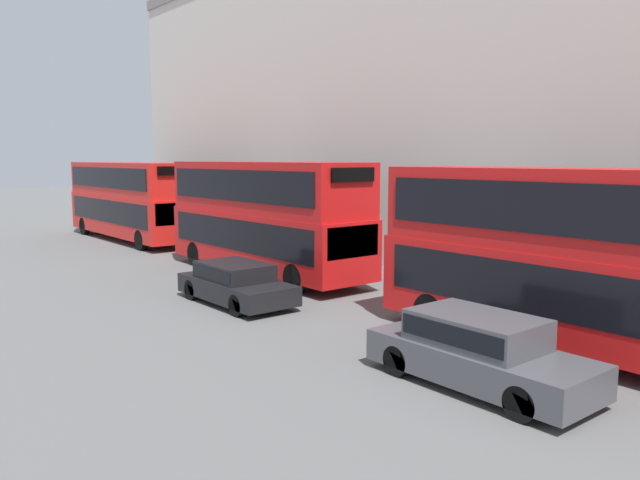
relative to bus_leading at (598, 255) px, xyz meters
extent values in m
cube|color=red|center=(0.00, 0.01, -0.97)|extent=(2.55, 10.60, 2.02)
cube|color=red|center=(0.00, 0.01, 0.96)|extent=(2.50, 10.39, 1.84)
cube|color=black|center=(0.00, 0.01, -0.73)|extent=(2.59, 9.75, 1.13)
cube|color=black|center=(0.00, 0.01, 1.05)|extent=(2.59, 9.75, 1.11)
cylinder|color=black|center=(-1.12, 3.71, -1.83)|extent=(0.30, 1.00, 1.00)
cylinder|color=black|center=(1.13, 3.71, -1.83)|extent=(0.30, 1.00, 1.00)
cube|color=red|center=(0.00, 12.99, -0.95)|extent=(2.55, 10.08, 2.06)
cube|color=red|center=(0.00, 12.99, 1.02)|extent=(2.50, 9.87, 1.89)
cube|color=black|center=(0.00, 12.99, -0.70)|extent=(2.59, 9.27, 1.15)
cube|color=black|center=(0.00, 12.99, 1.12)|extent=(2.59, 9.27, 1.13)
cube|color=black|center=(0.00, 7.98, -0.54)|extent=(2.17, 0.06, 1.03)
cube|color=black|center=(0.00, 7.98, 1.59)|extent=(1.78, 0.06, 0.45)
cylinder|color=black|center=(-1.12, 9.55, -1.83)|extent=(0.30, 1.00, 1.00)
cylinder|color=black|center=(1.13, 9.55, -1.83)|extent=(0.30, 1.00, 1.00)
cylinder|color=black|center=(-1.12, 16.43, -1.83)|extent=(0.30, 1.00, 1.00)
cylinder|color=black|center=(1.13, 16.43, -1.83)|extent=(0.30, 1.00, 1.00)
cube|color=red|center=(0.00, 26.05, -0.92)|extent=(2.55, 11.32, 2.10)
cube|color=red|center=(0.00, 26.05, 1.00)|extent=(2.50, 11.09, 1.74)
cube|color=black|center=(0.00, 26.05, -0.67)|extent=(2.59, 10.41, 1.18)
cube|color=black|center=(0.00, 26.05, 1.09)|extent=(2.59, 10.41, 1.05)
cube|color=black|center=(0.00, 20.42, -0.50)|extent=(2.17, 0.06, 1.05)
cube|color=black|center=(0.00, 20.42, 1.52)|extent=(1.78, 0.06, 0.42)
cylinder|color=black|center=(-1.12, 21.99, -1.83)|extent=(0.30, 1.00, 1.00)
cylinder|color=black|center=(1.13, 21.99, -1.83)|extent=(0.30, 1.00, 1.00)
cylinder|color=black|center=(-1.12, 30.11, -1.83)|extent=(0.30, 1.00, 1.00)
cylinder|color=black|center=(1.13, 30.11, -1.83)|extent=(0.30, 1.00, 1.00)
cube|color=#47474C|center=(-3.40, 0.50, -1.82)|extent=(1.80, 4.52, 0.65)
cube|color=#47474C|center=(-3.40, 0.61, -1.20)|extent=(1.58, 2.48, 0.60)
cube|color=black|center=(-3.40, 0.61, -1.17)|extent=(1.62, 2.36, 0.38)
cylinder|color=black|center=(-4.19, -0.94, -2.01)|extent=(0.22, 0.64, 0.64)
cylinder|color=black|center=(-2.61, -0.94, -2.01)|extent=(0.22, 0.64, 0.64)
cylinder|color=black|center=(-4.19, 1.95, -2.01)|extent=(0.22, 0.64, 0.64)
cylinder|color=black|center=(-2.61, 1.95, -2.01)|extent=(0.22, 0.64, 0.64)
cube|color=black|center=(-3.40, 9.51, -1.86)|extent=(1.83, 4.24, 0.58)
cube|color=black|center=(-3.40, 9.62, -1.32)|extent=(1.61, 2.33, 0.50)
cube|color=black|center=(-3.40, 9.62, -1.30)|extent=(1.64, 2.22, 0.32)
cylinder|color=black|center=(-4.20, 8.15, -2.01)|extent=(0.22, 0.64, 0.64)
cylinder|color=black|center=(-2.60, 8.15, -2.01)|extent=(0.22, 0.64, 0.64)
cylinder|color=black|center=(-4.20, 10.87, -2.01)|extent=(0.22, 0.64, 0.64)
cylinder|color=black|center=(-2.60, 10.87, -2.01)|extent=(0.22, 0.64, 0.64)
camera|label=1|loc=(-13.18, -6.63, 2.11)|focal=35.00mm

